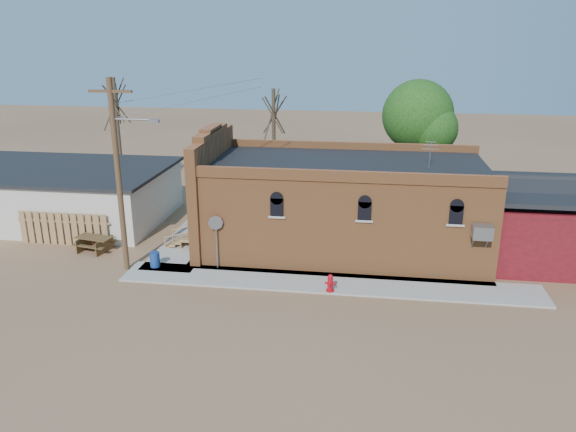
# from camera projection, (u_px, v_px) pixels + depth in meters

# --- Properties ---
(ground) EXTENTS (120.00, 120.00, 0.00)m
(ground) POSITION_uv_depth(u_px,v_px,m) (292.00, 290.00, 24.75)
(ground) COLOR brown
(ground) RESTS_ON ground
(sidewalk_south) EXTENTS (19.00, 2.20, 0.08)m
(sidewalk_south) POSITION_uv_depth(u_px,v_px,m) (328.00, 283.00, 25.38)
(sidewalk_south) COLOR #9E9991
(sidewalk_south) RESTS_ON ground
(sidewalk_west) EXTENTS (2.60, 10.00, 0.08)m
(sidewalk_west) POSITION_uv_depth(u_px,v_px,m) (195.00, 236.00, 31.24)
(sidewalk_west) COLOR #9E9991
(sidewalk_west) RESTS_ON ground
(brick_bar) EXTENTS (16.40, 7.97, 6.30)m
(brick_bar) POSITION_uv_depth(u_px,v_px,m) (338.00, 205.00, 28.97)
(brick_bar) COLOR #B06635
(brick_bar) RESTS_ON ground
(red_shed) EXTENTS (5.40, 6.40, 4.30)m
(red_shed) POSITION_uv_depth(u_px,v_px,m) (538.00, 215.00, 27.66)
(red_shed) COLOR #560E15
(red_shed) RESTS_ON ground
(storage_building) EXTENTS (20.40, 8.40, 3.17)m
(storage_building) POSITION_uv_depth(u_px,v_px,m) (3.00, 191.00, 34.37)
(storage_building) COLOR beige
(storage_building) RESTS_ON ground
(wood_fence) EXTENTS (5.20, 0.10, 1.80)m
(wood_fence) POSITION_uv_depth(u_px,v_px,m) (64.00, 229.00, 29.79)
(wood_fence) COLOR #9C7F46
(wood_fence) RESTS_ON ground
(utility_pole) EXTENTS (3.12, 0.26, 9.00)m
(utility_pole) POSITION_uv_depth(u_px,v_px,m) (119.00, 172.00, 25.51)
(utility_pole) COLOR #513120
(utility_pole) RESTS_ON ground
(tree_bare_near) EXTENTS (2.80, 2.80, 7.65)m
(tree_bare_near) POSITION_uv_depth(u_px,v_px,m) (274.00, 113.00, 35.53)
(tree_bare_near) COLOR #4F3C2D
(tree_bare_near) RESTS_ON ground
(tree_bare_far) EXTENTS (2.80, 2.80, 8.16)m
(tree_bare_far) POSITION_uv_depth(u_px,v_px,m) (116.00, 102.00, 37.85)
(tree_bare_far) COLOR #4F3C2D
(tree_bare_far) RESTS_ON ground
(tree_leafy) EXTENTS (4.40, 4.40, 8.15)m
(tree_leafy) POSITION_uv_depth(u_px,v_px,m) (418.00, 115.00, 34.79)
(tree_leafy) COLOR #4F3C2D
(tree_leafy) RESTS_ON ground
(fire_hydrant) EXTENTS (0.47, 0.46, 0.80)m
(fire_hydrant) POSITION_uv_depth(u_px,v_px,m) (330.00, 283.00, 24.38)
(fire_hydrant) COLOR #B30A15
(fire_hydrant) RESTS_ON sidewalk_south
(stop_sign) EXTENTS (0.70, 0.27, 2.64)m
(stop_sign) POSITION_uv_depth(u_px,v_px,m) (216.00, 228.00, 26.32)
(stop_sign) COLOR gray
(stop_sign) RESTS_ON sidewalk_south
(trash_barrel) EXTENTS (0.55, 0.55, 0.73)m
(trash_barrel) POSITION_uv_depth(u_px,v_px,m) (155.00, 259.00, 26.96)
(trash_barrel) COLOR navy
(trash_barrel) RESTS_ON sidewalk_west
(picnic_table) EXTENTS (2.11, 1.74, 0.78)m
(picnic_table) POSITION_uv_depth(u_px,v_px,m) (95.00, 242.00, 29.07)
(picnic_table) COLOR #523C20
(picnic_table) RESTS_ON ground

